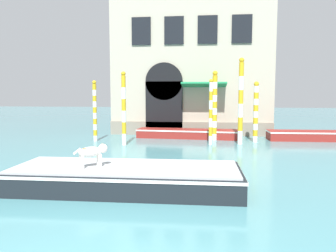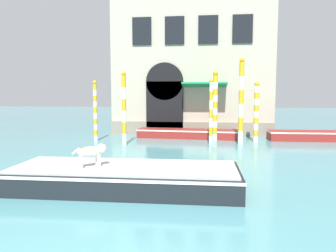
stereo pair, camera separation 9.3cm
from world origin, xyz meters
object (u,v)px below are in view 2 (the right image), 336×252
object	(u,v)px
mooring_pole_3	(95,111)
mooring_pole_5	(256,112)
mooring_pole_4	(241,101)
mooring_pole_1	(211,112)
boat_foreground	(125,177)
boat_moored_near_palazzo	(188,133)
boat_moored_far	(311,136)
mooring_pole_2	(124,108)
dog_on_deck	(92,152)
mooring_pole_0	(215,105)

from	to	relation	value
mooring_pole_3	mooring_pole_5	bearing A→B (deg)	3.95
mooring_pole_4	mooring_pole_1	bearing A→B (deg)	-168.15
boat_foreground	mooring_pole_4	bearing A→B (deg)	64.31
mooring_pole_3	mooring_pole_4	world-z (taller)	mooring_pole_4
boat_foreground	mooring_pole_1	distance (m)	8.87
boat_moored_near_palazzo	mooring_pole_5	world-z (taller)	mooring_pole_5
mooring_pole_4	mooring_pole_5	size ratio (longest dim) A/B	1.36
boat_moored_far	mooring_pole_3	distance (m)	12.39
mooring_pole_2	mooring_pole_3	world-z (taller)	mooring_pole_2
boat_moored_near_palazzo	mooring_pole_3	xyz separation A→B (m)	(-5.10, -1.91, 1.45)
mooring_pole_2	mooring_pole_5	world-z (taller)	mooring_pole_2
mooring_pole_2	mooring_pole_4	size ratio (longest dim) A/B	0.84
boat_foreground	boat_moored_far	bearing A→B (deg)	51.62
boat_moored_near_palazzo	mooring_pole_5	bearing A→B (deg)	-13.68
dog_on_deck	boat_moored_far	bearing A→B (deg)	13.95
mooring_pole_3	mooring_pole_4	xyz separation A→B (m)	(8.04, -0.22, 0.57)
boat_moored_far	boat_moored_near_palazzo	bearing A→B (deg)	177.02
boat_moored_near_palazzo	mooring_pole_3	distance (m)	5.63
mooring_pole_0	mooring_pole_5	bearing A→B (deg)	-13.21
boat_foreground	mooring_pole_3	distance (m)	9.89
boat_moored_far	mooring_pole_4	bearing A→B (deg)	-156.48
mooring_pole_1	mooring_pole_5	distance (m)	2.74
dog_on_deck	mooring_pole_2	xyz separation A→B (m)	(-1.13, 7.96, 0.84)
mooring_pole_1	mooring_pole_3	bearing A→B (deg)	175.16
dog_on_deck	mooring_pole_0	size ratio (longest dim) A/B	0.21
mooring_pole_2	mooring_pole_4	bearing A→B (deg)	9.22
mooring_pole_1	mooring_pole_2	world-z (taller)	mooring_pole_2
mooring_pole_0	mooring_pole_2	distance (m)	5.29
mooring_pole_5	boat_moored_near_palazzo	bearing A→B (deg)	161.49
mooring_pole_5	mooring_pole_2	bearing A→B (deg)	-165.38
mooring_pole_3	mooring_pole_5	size ratio (longest dim) A/B	1.02
boat_foreground	boat_moored_near_palazzo	distance (m)	10.91
mooring_pole_0	mooring_pole_5	world-z (taller)	mooring_pole_0
mooring_pole_4	dog_on_deck	bearing A→B (deg)	-118.87
mooring_pole_5	mooring_pole_1	bearing A→B (deg)	-154.84
dog_on_deck	mooring_pole_5	distance (m)	11.41
mooring_pole_3	mooring_pole_1	bearing A→B (deg)	-4.84
mooring_pole_3	mooring_pole_5	distance (m)	8.97
mooring_pole_0	mooring_pole_2	xyz separation A→B (m)	(-4.74, -2.34, -0.08)
boat_foreground	mooring_pole_2	size ratio (longest dim) A/B	1.69
mooring_pole_0	mooring_pole_1	size ratio (longest dim) A/B	1.16
boat_moored_far	mooring_pole_2	xyz separation A→B (m)	(-10.21, -2.91, 1.64)
boat_moored_near_palazzo	mooring_pole_4	size ratio (longest dim) A/B	1.35
mooring_pole_2	boat_foreground	bearing A→B (deg)	-75.44
boat_moored_near_palazzo	mooring_pole_2	size ratio (longest dim) A/B	1.61
boat_moored_near_palazzo	mooring_pole_5	xyz separation A→B (m)	(3.85, -1.29, 1.41)
mooring_pole_5	boat_moored_far	bearing A→B (deg)	18.61
mooring_pole_3	mooring_pole_5	xyz separation A→B (m)	(8.95, 0.62, -0.03)
mooring_pole_0	mooring_pole_1	world-z (taller)	mooring_pole_0
mooring_pole_0	mooring_pole_2	world-z (taller)	mooring_pole_0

